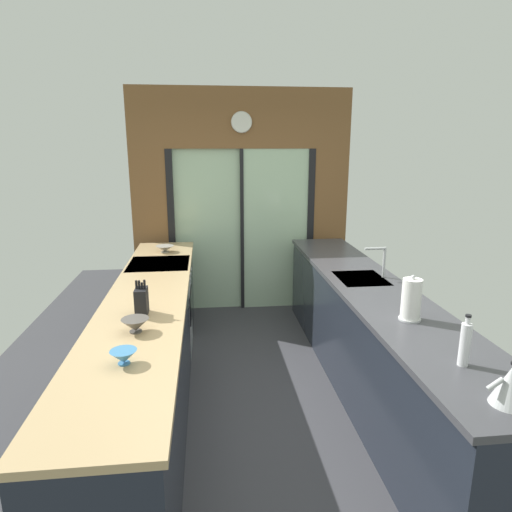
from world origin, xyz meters
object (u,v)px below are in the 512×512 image
Objects in this scene: mixing_bowl_near at (124,357)px; mixing_bowl_mid at (135,325)px; kettle at (511,385)px; oven_range at (162,308)px; soap_bottle at (465,344)px; mixing_bowl_far at (165,249)px; paper_towel_roll at (411,300)px; knife_block at (142,301)px.

mixing_bowl_mid is (0.00, 0.42, 0.01)m from mixing_bowl_near.
mixing_bowl_near is 0.56× the size of kettle.
mixing_bowl_mid is at bearing -89.36° from oven_range.
mixing_bowl_near is 1.79m from soap_bottle.
kettle is 0.37m from soap_bottle.
kettle is at bearing -17.98° from mixing_bowl_near.
soap_bottle is at bearing -57.05° from mixing_bowl_far.
paper_towel_roll is at bearing 0.04° from mixing_bowl_mid.
paper_towel_roll is (1.78, -0.30, 0.04)m from knife_block.
oven_range is at bearing 90.64° from mixing_bowl_mid.
kettle is (1.78, -3.11, 0.06)m from mixing_bowl_far.
soap_bottle reaches higher than mixing_bowl_far.
kettle is at bearing -60.20° from mixing_bowl_far.
kettle is (1.78, -0.58, 0.05)m from mixing_bowl_near.
mixing_bowl_near is at bearing -90.00° from mixing_bowl_mid.
kettle is (1.80, -2.65, 0.56)m from oven_range.
knife_block is at bearing -90.00° from mixing_bowl_far.
mixing_bowl_mid is 0.60× the size of soap_bottle.
soap_bottle is (-0.00, 0.37, 0.03)m from kettle.
knife_block reaches higher than mixing_bowl_mid.
oven_range is at bearing 90.51° from mixing_bowl_near.
mixing_bowl_far is 0.68× the size of soap_bottle.
kettle is (1.78, -0.99, 0.05)m from mixing_bowl_mid.
mixing_bowl_near is at bearing -90.00° from knife_block.
oven_range is 2.97× the size of paper_towel_roll.
soap_bottle is at bearing -51.75° from oven_range.
knife_block is 1.81m from paper_towel_roll.
mixing_bowl_mid is 0.67× the size of kettle.
paper_towel_roll reaches higher than mixing_bowl_mid.
kettle reaches higher than mixing_bowl_near.
paper_towel_roll is at bearing -49.93° from mixing_bowl_far.
mixing_bowl_far is at bearing 119.80° from kettle.
paper_towel_roll is (-0.00, 1.00, 0.04)m from kettle.
soap_bottle is at bearing -27.58° from knife_block.
mixing_bowl_far is (0.02, 0.47, 0.50)m from oven_range.
knife_block is 2.01m from soap_bottle.
mixing_bowl_far reaches higher than oven_range.
soap_bottle reaches higher than mixing_bowl_mid.
mixing_bowl_near is 0.50× the size of soap_bottle.
oven_range is at bearing -92.27° from mixing_bowl_far.
oven_range is 3.76× the size of knife_block.
kettle is at bearing -89.87° from paper_towel_roll.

